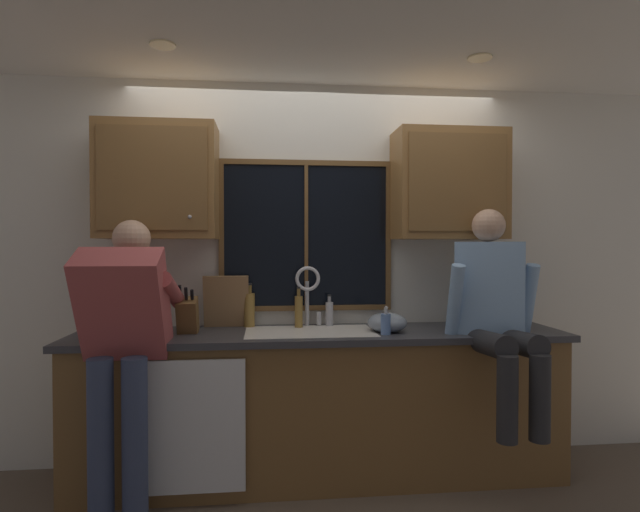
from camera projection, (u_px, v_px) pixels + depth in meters
The scene contains 25 objects.
back_wall at pixel (315, 272), 3.50m from camera, with size 5.38×0.12×2.55m, color silver.
ceiling_downlight_left at pixel (163, 45), 2.73m from camera, with size 0.14×0.14×0.01m, color #FFEAB2.
ceiling_downlight_right at pixel (480, 58), 2.91m from camera, with size 0.14×0.14×0.01m, color #FFEAB2.
window_glass at pixel (306, 236), 3.42m from camera, with size 1.10×0.02×0.95m, color black.
window_frame_top at pixel (306, 163), 3.40m from camera, with size 1.17×0.02×0.04m, color brown.
window_frame_bottom at pixel (306, 308), 3.42m from camera, with size 1.17×0.02×0.04m, color brown.
window_frame_left at pixel (221, 235), 3.35m from camera, with size 0.04×0.02×0.95m, color brown.
window_frame_right at pixel (388, 236), 3.47m from camera, with size 0.04×0.02×0.95m, color brown.
window_mullion_center at pixel (306, 236), 3.41m from camera, with size 0.02×0.02×0.95m, color brown.
lower_cabinet_run at pixel (321, 407), 3.17m from camera, with size 2.98×0.58×0.88m, color brown.
countertop at pixel (321, 335), 3.14m from camera, with size 3.04×0.62×0.04m, color #38383D.
dishwasher_front at pixel (191, 427), 2.78m from camera, with size 0.60×0.02×0.74m, color white.
upper_cabinet_left at pixel (158, 181), 3.16m from camera, with size 0.72×0.36×0.72m.
upper_cabinet_right at pixel (449, 185), 3.35m from camera, with size 0.72×0.36×0.72m.
sink at pixel (310, 347), 3.15m from camera, with size 0.80×0.46×0.21m.
faucet at pixel (309, 289), 3.32m from camera, with size 0.18×0.09×0.40m.
person_standing at pixel (124, 335), 2.70m from camera, with size 0.53×0.66×1.60m.
person_sitting_on_counter at pixel (495, 305), 2.98m from camera, with size 0.54×0.66×1.26m.
knife_block at pixel (188, 316), 3.07m from camera, with size 0.12×0.18×0.32m.
cutting_board at pixel (226, 302), 3.30m from camera, with size 0.29×0.02×0.35m, color #997047.
mixing_bowl at pixel (387, 323), 3.15m from camera, with size 0.25×0.25×0.12m, color #8C99A8.
soap_dispenser at pixel (386, 324), 3.04m from camera, with size 0.06×0.07×0.17m.
bottle_green_glass at pixel (299, 311), 3.29m from camera, with size 0.05×0.05×0.27m.
bottle_tall_clear at pixel (249, 309), 3.32m from camera, with size 0.07×0.07×0.29m.
bottle_amber_small at pixel (329, 313), 3.36m from camera, with size 0.05×0.05×0.21m.
Camera 1 is at (-0.34, -3.42, 1.46)m, focal length 28.29 mm.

